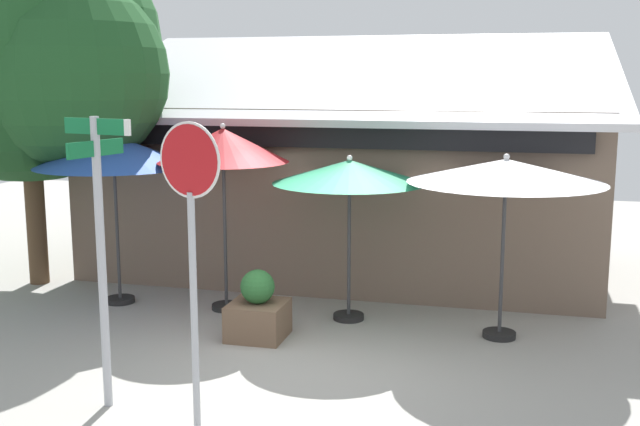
{
  "coord_description": "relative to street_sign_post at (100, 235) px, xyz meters",
  "views": [
    {
      "loc": [
        2.41,
        -8.84,
        3.42
      ],
      "look_at": [
        -0.16,
        1.2,
        1.6
      ],
      "focal_mm": 43.16,
      "sensor_mm": 36.0,
      "label": 1
    }
  ],
  "objects": [
    {
      "name": "ground_plane",
      "position": [
        1.67,
        1.96,
        -1.89
      ],
      "size": [
        28.0,
        28.0,
        0.1
      ],
      "primitive_type": "cube",
      "color": "#9E9B93"
    },
    {
      "name": "cafe_building",
      "position": [
        1.12,
        6.66,
        -0.26
      ],
      "size": [
        9.12,
        4.97,
        4.28
      ],
      "color": "#705B4C",
      "rests_on": "ground"
    },
    {
      "name": "street_sign_post",
      "position": [
        0.0,
        0.0,
        0.0
      ],
      "size": [
        0.82,
        0.77,
        3.05
      ],
      "color": "#A8AAB2",
      "rests_on": "ground"
    },
    {
      "name": "stop_sign",
      "position": [
        1.14,
        -0.3,
        0.24
      ],
      "size": [
        0.69,
        0.22,
        3.03
      ],
      "color": "#A8AAB2",
      "rests_on": "ground"
    },
    {
      "name": "patio_umbrella_royal_blue_left",
      "position": [
        -1.76,
        3.46,
        0.49
      ],
      "size": [
        2.36,
        2.36,
        2.66
      ],
      "color": "black",
      "rests_on": "ground"
    },
    {
      "name": "patio_umbrella_crimson_center",
      "position": [
        -0.04,
        3.54,
        0.6
      ],
      "size": [
        1.92,
        1.92,
        2.78
      ],
      "color": "black",
      "rests_on": "ground"
    },
    {
      "name": "patio_umbrella_forest_green_right",
      "position": [
        1.84,
        3.51,
        0.27
      ],
      "size": [
        2.17,
        2.17,
        2.37
      ],
      "color": "black",
      "rests_on": "ground"
    },
    {
      "name": "patio_umbrella_ivory_far_right",
      "position": [
        3.96,
        3.25,
        0.38
      ],
      "size": [
        2.55,
        2.55,
        2.47
      ],
      "color": "black",
      "rests_on": "ground"
    },
    {
      "name": "shade_tree",
      "position": [
        -3.4,
        4.06,
        1.98
      ],
      "size": [
        4.83,
        4.39,
        6.12
      ],
      "color": "brown",
      "rests_on": "ground"
    },
    {
      "name": "sidewalk_planter",
      "position": [
        0.84,
        2.44,
        -1.48
      ],
      "size": [
        0.74,
        0.74,
        0.93
      ],
      "color": "brown",
      "rests_on": "ground"
    }
  ]
}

